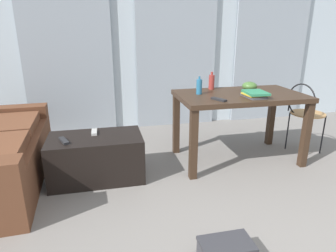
{
  "coord_description": "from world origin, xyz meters",
  "views": [
    {
      "loc": [
        -1.09,
        -1.14,
        1.42
      ],
      "look_at": [
        -0.42,
        1.82,
        0.41
      ],
      "focal_mm": 31.73,
      "sensor_mm": 36.0,
      "label": 1
    }
  ],
  "objects_px": {
    "bottle_far": "(199,87)",
    "book_stack": "(255,94)",
    "coffee_table": "(97,158)",
    "wire_chair": "(304,109)",
    "bowl": "(250,86)",
    "tv_remote_on_table": "(219,99)",
    "tv_remote_secondary": "(94,132)",
    "craft_table": "(239,103)",
    "tv_remote_primary": "(64,141)",
    "bottle_near": "(212,82)"
  },
  "relations": [
    {
      "from": "wire_chair",
      "to": "tv_remote_primary",
      "type": "distance_m",
      "value": 2.63
    },
    {
      "from": "bottle_far",
      "to": "tv_remote_on_table",
      "type": "distance_m",
      "value": 0.34
    },
    {
      "from": "coffee_table",
      "to": "tv_remote_primary",
      "type": "relative_size",
      "value": 4.83
    },
    {
      "from": "book_stack",
      "to": "coffee_table",
      "type": "bearing_deg",
      "value": 177.19
    },
    {
      "from": "bottle_far",
      "to": "bowl",
      "type": "bearing_deg",
      "value": 5.9
    },
    {
      "from": "bottle_near",
      "to": "tv_remote_secondary",
      "type": "bearing_deg",
      "value": -166.51
    },
    {
      "from": "bottle_far",
      "to": "bowl",
      "type": "relative_size",
      "value": 1.14
    },
    {
      "from": "coffee_table",
      "to": "bottle_far",
      "type": "distance_m",
      "value": 1.27
    },
    {
      "from": "coffee_table",
      "to": "bottle_far",
      "type": "height_order",
      "value": "bottle_far"
    },
    {
      "from": "craft_table",
      "to": "book_stack",
      "type": "distance_m",
      "value": 0.25
    },
    {
      "from": "wire_chair",
      "to": "tv_remote_on_table",
      "type": "xyz_separation_m",
      "value": [
        -1.16,
        -0.25,
        0.24
      ]
    },
    {
      "from": "bowl",
      "to": "book_stack",
      "type": "distance_m",
      "value": 0.35
    },
    {
      "from": "coffee_table",
      "to": "tv_remote_secondary",
      "type": "height_order",
      "value": "tv_remote_secondary"
    },
    {
      "from": "tv_remote_primary",
      "to": "tv_remote_on_table",
      "type": "bearing_deg",
      "value": -22.99
    },
    {
      "from": "bowl",
      "to": "tv_remote_on_table",
      "type": "xyz_separation_m",
      "value": [
        -0.51,
        -0.38,
        -0.04
      ]
    },
    {
      "from": "bowl",
      "to": "tv_remote_secondary",
      "type": "height_order",
      "value": "bowl"
    },
    {
      "from": "wire_chair",
      "to": "bowl",
      "type": "bearing_deg",
      "value": 168.67
    },
    {
      "from": "wire_chair",
      "to": "tv_remote_secondary",
      "type": "distance_m",
      "value": 2.36
    },
    {
      "from": "tv_remote_on_table",
      "to": "tv_remote_secondary",
      "type": "distance_m",
      "value": 1.26
    },
    {
      "from": "bottle_near",
      "to": "tv_remote_secondary",
      "type": "distance_m",
      "value": 1.41
    },
    {
      "from": "wire_chair",
      "to": "bowl",
      "type": "distance_m",
      "value": 0.71
    },
    {
      "from": "coffee_table",
      "to": "wire_chair",
      "type": "height_order",
      "value": "wire_chair"
    },
    {
      "from": "bowl",
      "to": "tv_remote_on_table",
      "type": "relative_size",
      "value": 0.95
    },
    {
      "from": "coffee_table",
      "to": "tv_remote_on_table",
      "type": "xyz_separation_m",
      "value": [
        1.19,
        -0.13,
        0.55
      ]
    },
    {
      "from": "coffee_table",
      "to": "craft_table",
      "type": "xyz_separation_m",
      "value": [
        1.53,
        0.12,
        0.43
      ]
    },
    {
      "from": "bowl",
      "to": "book_stack",
      "type": "bearing_deg",
      "value": -109.15
    },
    {
      "from": "craft_table",
      "to": "coffee_table",
      "type": "bearing_deg",
      "value": -175.65
    },
    {
      "from": "book_stack",
      "to": "bottle_near",
      "type": "bearing_deg",
      "value": 118.85
    },
    {
      "from": "book_stack",
      "to": "tv_remote_primary",
      "type": "bearing_deg",
      "value": 180.0
    },
    {
      "from": "bowl",
      "to": "tv_remote_primary",
      "type": "distance_m",
      "value": 2.04
    },
    {
      "from": "craft_table",
      "to": "tv_remote_on_table",
      "type": "bearing_deg",
      "value": -144.53
    },
    {
      "from": "craft_table",
      "to": "bottle_near",
      "type": "distance_m",
      "value": 0.41
    },
    {
      "from": "bottle_far",
      "to": "bowl",
      "type": "distance_m",
      "value": 0.62
    },
    {
      "from": "tv_remote_secondary",
      "to": "coffee_table",
      "type": "bearing_deg",
      "value": -86.76
    },
    {
      "from": "craft_table",
      "to": "book_stack",
      "type": "xyz_separation_m",
      "value": [
        0.06,
        -0.19,
        0.14
      ]
    },
    {
      "from": "book_stack",
      "to": "tv_remote_on_table",
      "type": "relative_size",
      "value": 1.6
    },
    {
      "from": "book_stack",
      "to": "tv_remote_secondary",
      "type": "height_order",
      "value": "book_stack"
    },
    {
      "from": "bottle_near",
      "to": "book_stack",
      "type": "relative_size",
      "value": 0.72
    },
    {
      "from": "book_stack",
      "to": "tv_remote_on_table",
      "type": "distance_m",
      "value": 0.4
    },
    {
      "from": "tv_remote_on_table",
      "to": "craft_table",
      "type": "bearing_deg",
      "value": 9.82
    },
    {
      "from": "tv_remote_on_table",
      "to": "tv_remote_secondary",
      "type": "relative_size",
      "value": 1.1
    },
    {
      "from": "bowl",
      "to": "tv_remote_primary",
      "type": "relative_size",
      "value": 0.89
    },
    {
      "from": "tv_remote_on_table",
      "to": "tv_remote_primary",
      "type": "bearing_deg",
      "value": 152.51
    },
    {
      "from": "wire_chair",
      "to": "tv_remote_on_table",
      "type": "height_order",
      "value": "wire_chair"
    },
    {
      "from": "coffee_table",
      "to": "craft_table",
      "type": "distance_m",
      "value": 1.59
    },
    {
      "from": "bottle_far",
      "to": "book_stack",
      "type": "height_order",
      "value": "bottle_far"
    },
    {
      "from": "wire_chair",
      "to": "bottle_far",
      "type": "xyz_separation_m",
      "value": [
        -1.26,
        0.07,
        0.31
      ]
    },
    {
      "from": "tv_remote_secondary",
      "to": "craft_table",
      "type": "bearing_deg",
      "value": 0.99
    },
    {
      "from": "tv_remote_primary",
      "to": "bottle_far",
      "type": "bearing_deg",
      "value": -9.93
    },
    {
      "from": "tv_remote_primary",
      "to": "bottle_near",
      "type": "bearing_deg",
      "value": -3.83
    }
  ]
}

